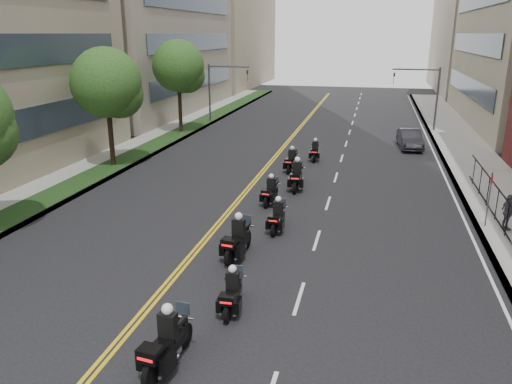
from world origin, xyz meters
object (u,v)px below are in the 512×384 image
motorcycle_7 (297,177)px  motorcycle_8 (291,162)px  motorcycle_9 (315,152)px  pedestrian_c (508,212)px  motorcycle_2 (166,344)px  motorcycle_6 (270,192)px  parked_sedan (410,139)px  motorcycle_4 (237,240)px  motorcycle_3 (232,294)px  motorcycle_5 (277,218)px

motorcycle_7 → motorcycle_8: 3.87m
motorcycle_9 → pedestrian_c: bearing=-51.7°
motorcycle_2 → motorcycle_7: motorcycle_7 is taller
motorcycle_6 → parked_sedan: (7.69, 15.31, 0.09)m
motorcycle_4 → motorcycle_8: 13.15m
motorcycle_3 → parked_sedan: motorcycle_3 is taller
motorcycle_9 → parked_sedan: bearing=37.2°
motorcycle_8 → parked_sedan: size_ratio=0.51×
motorcycle_5 → motorcycle_7: 6.32m
motorcycle_4 → motorcycle_9: motorcycle_4 is taller
parked_sedan → motorcycle_4: bearing=-114.8°
parked_sedan → motorcycle_3: bearing=-110.3°
motorcycle_4 → pedestrian_c: (10.84, 5.17, 0.24)m
motorcycle_2 → motorcycle_4: 6.96m
motorcycle_4 → motorcycle_6: 6.61m
motorcycle_2 → motorcycle_5: size_ratio=1.14×
motorcycle_5 → pedestrian_c: pedestrian_c is taller
parked_sedan → pedestrian_c: (3.20, -16.74, 0.25)m
motorcycle_7 → parked_sedan: 14.23m
motorcycle_4 → parked_sedan: bearing=77.8°
motorcycle_3 → motorcycle_9: motorcycle_9 is taller
motorcycle_5 → parked_sedan: (6.65, 18.83, 0.09)m
motorcycle_8 → motorcycle_5: bearing=-80.7°
motorcycle_2 → motorcycle_5: motorcycle_2 is taller
parked_sedan → motorcycle_9: bearing=-145.6°
motorcycle_7 → pedestrian_c: (9.97, -4.23, 0.23)m
motorcycle_7 → pedestrian_c: bearing=-25.9°
motorcycle_2 → pedestrian_c: 16.28m
motorcycle_4 → parked_sedan: size_ratio=0.57×
motorcycle_5 → motorcycle_2: bearing=-93.6°
motorcycle_7 → motorcycle_9: bearing=85.6°
motorcycle_7 → motorcycle_9: (0.18, 6.98, -0.12)m
motorcycle_4 → motorcycle_6: bearing=97.5°
motorcycle_3 → motorcycle_5: bearing=85.7°
motorcycle_9 → pedestrian_c: size_ratio=1.30×
motorcycle_5 → parked_sedan: 19.97m
motorcycle_7 → motorcycle_4: bearing=-98.2°
motorcycle_3 → motorcycle_6: 10.52m
motorcycle_3 → motorcycle_4: size_ratio=0.84×
motorcycle_8 → motorcycle_9: 3.41m
motorcycle_2 → motorcycle_9: bearing=94.4°
motorcycle_8 → parked_sedan: 11.66m
motorcycle_2 → motorcycle_4: (0.01, 6.96, 0.01)m
motorcycle_8 → pedestrian_c: (10.89, -7.98, 0.32)m
motorcycle_2 → motorcycle_6: motorcycle_2 is taller
motorcycle_5 → parked_sedan: size_ratio=0.49×
motorcycle_5 → motorcycle_6: size_ratio=0.99×
motorcycle_8 → pedestrian_c: pedestrian_c is taller
motorcycle_2 → motorcycle_6: size_ratio=1.14×
motorcycle_6 → parked_sedan: size_ratio=0.50×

